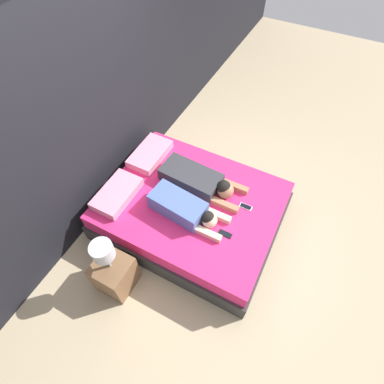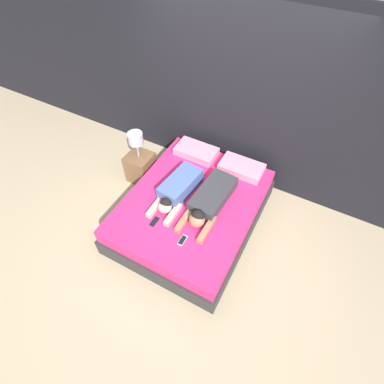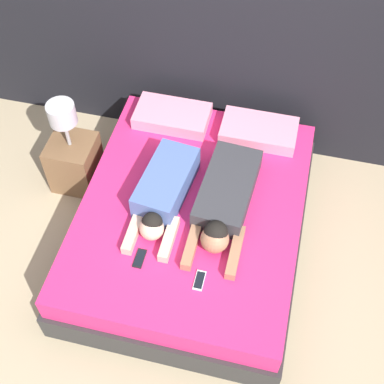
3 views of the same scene
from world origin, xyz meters
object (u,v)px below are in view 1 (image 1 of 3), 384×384
object	(u,v)px
bed	(192,211)
nightstand	(114,272)
cell_phone_left	(225,234)
person_right	(200,181)
pillow_head_left	(117,194)
cell_phone_right	(246,207)
pillow_head_right	(150,154)
person_left	(185,209)

from	to	relation	value
bed	nightstand	world-z (taller)	nightstand
cell_phone_left	person_right	bearing A→B (deg)	48.99
pillow_head_left	cell_phone_left	bearing A→B (deg)	-84.80
bed	cell_phone_right	size ratio (longest dim) A/B	14.04
pillow_head_right	nightstand	size ratio (longest dim) A/B	0.68
person_right	nightstand	world-z (taller)	nightstand
person_right	pillow_head_left	bearing A→B (deg)	127.24
pillow_head_right	person_right	bearing A→B (deg)	-99.09
pillow_head_left	cell_phone_right	world-z (taller)	pillow_head_left
cell_phone_right	person_left	bearing A→B (deg)	124.94
pillow_head_left	person_left	distance (m)	0.83
pillow_head_right	nightstand	distance (m)	1.53
person_right	cell_phone_left	bearing A→B (deg)	-131.01
pillow_head_left	cell_phone_right	xyz separation A→B (m)	(0.55, -1.39, -0.05)
pillow_head_right	person_right	world-z (taller)	person_right
pillow_head_right	person_left	xyz separation A→B (m)	(-0.57, -0.81, 0.05)
pillow_head_left	person_right	bearing A→B (deg)	-52.76
pillow_head_right	pillow_head_left	bearing A→B (deg)	180.00
pillow_head_right	nightstand	xyz separation A→B (m)	(-1.45, -0.43, -0.24)
person_right	cell_phone_left	xyz separation A→B (m)	(-0.47, -0.54, -0.08)
nightstand	person_right	bearing A→B (deg)	-14.55
pillow_head_left	pillow_head_right	xyz separation A→B (m)	(0.72, 0.00, 0.00)
bed	cell_phone_left	xyz separation A→B (m)	(-0.24, -0.53, 0.25)
pillow_head_left	person_left	xyz separation A→B (m)	(0.15, -0.81, 0.05)
pillow_head_left	nightstand	size ratio (longest dim) A/B	0.68
cell_phone_right	cell_phone_left	bearing A→B (deg)	171.17
cell_phone_left	pillow_head_right	bearing A→B (deg)	65.71
person_right	nightstand	bearing A→B (deg)	165.45
cell_phone_left	nightstand	distance (m)	1.25
pillow_head_left	person_left	world-z (taller)	person_left
pillow_head_right	cell_phone_right	bearing A→B (deg)	-96.77
cell_phone_left	person_left	bearing A→B (deg)	86.60
person_left	cell_phone_left	world-z (taller)	person_left
person_right	person_left	bearing A→B (deg)	-175.47
cell_phone_left	bed	bearing A→B (deg)	65.64
bed	pillow_head_left	xyz separation A→B (m)	(-0.36, 0.79, 0.30)
bed	cell_phone_right	world-z (taller)	cell_phone_right
person_right	cell_phone_right	bearing A→B (deg)	-93.77
bed	person_left	xyz separation A→B (m)	(-0.21, -0.02, 0.34)
cell_phone_right	nightstand	bearing A→B (deg)	143.47
person_left	cell_phone_right	bearing A→B (deg)	-55.06
nightstand	bed	bearing A→B (deg)	-18.28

